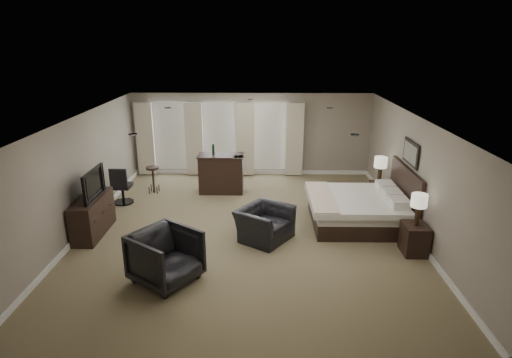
{
  "coord_description": "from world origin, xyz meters",
  "views": [
    {
      "loc": [
        0.34,
        -9.03,
        4.26
      ],
      "look_at": [
        0.2,
        0.4,
        1.1
      ],
      "focal_mm": 30.0,
      "sensor_mm": 36.0,
      "label": 1
    }
  ],
  "objects_px": {
    "armchair_near": "(265,218)",
    "bar_counter": "(221,173)",
    "dresser": "(93,216)",
    "armchair_far": "(166,255)",
    "nightstand_far": "(378,192)",
    "lamp_far": "(380,170)",
    "desk_chair": "(122,185)",
    "bar_stool_left": "(153,180)",
    "tv": "(90,195)",
    "nightstand_near": "(414,239)",
    "bar_stool_right": "(233,181)",
    "bed": "(357,196)",
    "lamp_near": "(418,210)"
  },
  "relations": [
    {
      "from": "dresser",
      "to": "bar_counter",
      "type": "height_order",
      "value": "bar_counter"
    },
    {
      "from": "bar_stool_left",
      "to": "lamp_far",
      "type": "bearing_deg",
      "value": -5.61
    },
    {
      "from": "desk_chair",
      "to": "bar_stool_left",
      "type": "bearing_deg",
      "value": -125.95
    },
    {
      "from": "nightstand_near",
      "to": "armchair_far",
      "type": "height_order",
      "value": "armchair_far"
    },
    {
      "from": "lamp_far",
      "to": "lamp_near",
      "type": "bearing_deg",
      "value": -90.0
    },
    {
      "from": "dresser",
      "to": "armchair_far",
      "type": "height_order",
      "value": "armchair_far"
    },
    {
      "from": "nightstand_far",
      "to": "lamp_far",
      "type": "distance_m",
      "value": 0.62
    },
    {
      "from": "bed",
      "to": "nightstand_far",
      "type": "height_order",
      "value": "bed"
    },
    {
      "from": "lamp_far",
      "to": "dresser",
      "type": "relative_size",
      "value": 0.47
    },
    {
      "from": "desk_chair",
      "to": "bar_counter",
      "type": "bearing_deg",
      "value": -159.53
    },
    {
      "from": "bar_counter",
      "to": "armchair_far",
      "type": "bearing_deg",
      "value": -96.8
    },
    {
      "from": "lamp_far",
      "to": "tv",
      "type": "bearing_deg",
      "value": -163.12
    },
    {
      "from": "dresser",
      "to": "bar_stool_left",
      "type": "xyz_separation_m",
      "value": [
        0.7,
        2.71,
        -0.05
      ]
    },
    {
      "from": "nightstand_far",
      "to": "armchair_near",
      "type": "height_order",
      "value": "armchair_near"
    },
    {
      "from": "lamp_far",
      "to": "tv",
      "type": "height_order",
      "value": "lamp_far"
    },
    {
      "from": "tv",
      "to": "dresser",
      "type": "bearing_deg",
      "value": -180.0
    },
    {
      "from": "bed",
      "to": "bar_counter",
      "type": "distance_m",
      "value": 4.02
    },
    {
      "from": "tv",
      "to": "bar_stool_left",
      "type": "relative_size",
      "value": 1.48
    },
    {
      "from": "nightstand_near",
      "to": "tv",
      "type": "distance_m",
      "value": 6.99
    },
    {
      "from": "armchair_near",
      "to": "bar_counter",
      "type": "height_order",
      "value": "bar_counter"
    },
    {
      "from": "nightstand_near",
      "to": "bar_counter",
      "type": "relative_size",
      "value": 0.49
    },
    {
      "from": "bar_stool_right",
      "to": "dresser",
      "type": "bearing_deg",
      "value": -137.97
    },
    {
      "from": "dresser",
      "to": "desk_chair",
      "type": "bearing_deg",
      "value": 87.73
    },
    {
      "from": "bed",
      "to": "bar_stool_right",
      "type": "bearing_deg",
      "value": 146.72
    },
    {
      "from": "lamp_far",
      "to": "bar_stool_left",
      "type": "xyz_separation_m",
      "value": [
        -6.22,
        0.61,
        -0.51
      ]
    },
    {
      "from": "nightstand_near",
      "to": "lamp_near",
      "type": "height_order",
      "value": "lamp_near"
    },
    {
      "from": "nightstand_near",
      "to": "armchair_far",
      "type": "relative_size",
      "value": 0.59
    },
    {
      "from": "bar_counter",
      "to": "bar_stool_right",
      "type": "distance_m",
      "value": 0.4
    },
    {
      "from": "bed",
      "to": "tv",
      "type": "height_order",
      "value": "bed"
    },
    {
      "from": "bed",
      "to": "lamp_near",
      "type": "height_order",
      "value": "bed"
    },
    {
      "from": "bed",
      "to": "bar_stool_left",
      "type": "xyz_separation_m",
      "value": [
        -5.33,
        2.06,
        -0.32
      ]
    },
    {
      "from": "armchair_far",
      "to": "desk_chair",
      "type": "relative_size",
      "value": 1.04
    },
    {
      "from": "bar_stool_right",
      "to": "nightstand_far",
      "type": "bearing_deg",
      "value": -8.14
    },
    {
      "from": "nightstand_near",
      "to": "bar_counter",
      "type": "bearing_deg",
      "value": 140.07
    },
    {
      "from": "desk_chair",
      "to": "nightstand_far",
      "type": "bearing_deg",
      "value": -177.37
    },
    {
      "from": "bar_stool_left",
      "to": "nightstand_far",
      "type": "bearing_deg",
      "value": -5.61
    },
    {
      "from": "armchair_far",
      "to": "bar_stool_right",
      "type": "height_order",
      "value": "armchair_far"
    },
    {
      "from": "tv",
      "to": "lamp_far",
      "type": "bearing_deg",
      "value": -73.12
    },
    {
      "from": "lamp_far",
      "to": "dresser",
      "type": "xyz_separation_m",
      "value": [
        -6.92,
        -2.1,
        -0.46
      ]
    },
    {
      "from": "bed",
      "to": "lamp_near",
      "type": "bearing_deg",
      "value": -58.46
    },
    {
      "from": "bar_counter",
      "to": "desk_chair",
      "type": "xyz_separation_m",
      "value": [
        -2.55,
        -0.91,
        -0.04
      ]
    },
    {
      "from": "tv",
      "to": "bar_stool_right",
      "type": "distance_m",
      "value": 4.02
    },
    {
      "from": "nightstand_near",
      "to": "armchair_far",
      "type": "bearing_deg",
      "value": -166.8
    },
    {
      "from": "nightstand_near",
      "to": "bar_stool_right",
      "type": "relative_size",
      "value": 0.83
    },
    {
      "from": "lamp_near",
      "to": "armchair_far",
      "type": "relative_size",
      "value": 0.62
    },
    {
      "from": "lamp_far",
      "to": "bar_stool_left",
      "type": "relative_size",
      "value": 0.92
    },
    {
      "from": "armchair_far",
      "to": "nightstand_far",
      "type": "bearing_deg",
      "value": -14.53
    },
    {
      "from": "lamp_far",
      "to": "armchair_far",
      "type": "height_order",
      "value": "lamp_far"
    },
    {
      "from": "armchair_near",
      "to": "bar_counter",
      "type": "relative_size",
      "value": 0.87
    },
    {
      "from": "bed",
      "to": "armchair_near",
      "type": "relative_size",
      "value": 1.98
    }
  ]
}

